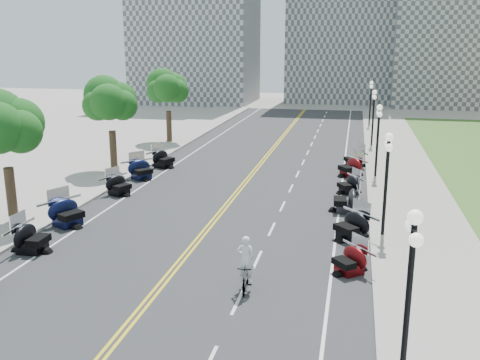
# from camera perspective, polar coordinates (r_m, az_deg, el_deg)

# --- Properties ---
(ground) EXTENTS (160.00, 160.00, 0.00)m
(ground) POSITION_cam_1_polar(r_m,az_deg,el_deg) (24.12, -5.69, -7.83)
(ground) COLOR gray
(road) EXTENTS (16.00, 90.00, 0.01)m
(road) POSITION_cam_1_polar(r_m,az_deg,el_deg) (33.26, -0.45, -1.48)
(road) COLOR #333335
(road) RESTS_ON ground
(centerline_yellow_a) EXTENTS (0.12, 90.00, 0.00)m
(centerline_yellow_a) POSITION_cam_1_polar(r_m,az_deg,el_deg) (33.29, -0.65, -1.46)
(centerline_yellow_a) COLOR yellow
(centerline_yellow_a) RESTS_ON road
(centerline_yellow_b) EXTENTS (0.12, 90.00, 0.00)m
(centerline_yellow_b) POSITION_cam_1_polar(r_m,az_deg,el_deg) (33.24, -0.25, -1.48)
(centerline_yellow_b) COLOR yellow
(centerline_yellow_b) RESTS_ON road
(edge_line_north) EXTENTS (0.12, 90.00, 0.00)m
(edge_line_north) POSITION_cam_1_polar(r_m,az_deg,el_deg) (32.52, 10.63, -2.09)
(edge_line_north) COLOR white
(edge_line_north) RESTS_ON road
(edge_line_south) EXTENTS (0.12, 90.00, 0.00)m
(edge_line_south) POSITION_cam_1_polar(r_m,az_deg,el_deg) (35.17, -10.68, -0.84)
(edge_line_south) COLOR white
(edge_line_south) RESTS_ON road
(lane_dash_5) EXTENTS (0.12, 2.00, 0.00)m
(lane_dash_5) POSITION_cam_1_polar(r_m,az_deg,el_deg) (19.83, -0.26, -12.85)
(lane_dash_5) COLOR white
(lane_dash_5) RESTS_ON road
(lane_dash_6) EXTENTS (0.12, 2.00, 0.00)m
(lane_dash_6) POSITION_cam_1_polar(r_m,az_deg,el_deg) (23.39, 1.88, -8.46)
(lane_dash_6) COLOR white
(lane_dash_6) RESTS_ON road
(lane_dash_7) EXTENTS (0.12, 2.00, 0.00)m
(lane_dash_7) POSITION_cam_1_polar(r_m,az_deg,el_deg) (27.07, 3.41, -5.24)
(lane_dash_7) COLOR white
(lane_dash_7) RESTS_ON road
(lane_dash_8) EXTENTS (0.12, 2.00, 0.00)m
(lane_dash_8) POSITION_cam_1_polar(r_m,az_deg,el_deg) (30.83, 4.56, -2.80)
(lane_dash_8) COLOR white
(lane_dash_8) RESTS_ON road
(lane_dash_9) EXTENTS (0.12, 2.00, 0.00)m
(lane_dash_9) POSITION_cam_1_polar(r_m,az_deg,el_deg) (34.65, 5.45, -0.89)
(lane_dash_9) COLOR white
(lane_dash_9) RESTS_ON road
(lane_dash_10) EXTENTS (0.12, 2.00, 0.00)m
(lane_dash_10) POSITION_cam_1_polar(r_m,az_deg,el_deg) (38.50, 6.16, 0.64)
(lane_dash_10) COLOR white
(lane_dash_10) RESTS_ON road
(lane_dash_11) EXTENTS (0.12, 2.00, 0.00)m
(lane_dash_11) POSITION_cam_1_polar(r_m,az_deg,el_deg) (42.38, 6.75, 1.89)
(lane_dash_11) COLOR white
(lane_dash_11) RESTS_ON road
(lane_dash_12) EXTENTS (0.12, 2.00, 0.00)m
(lane_dash_12) POSITION_cam_1_polar(r_m,az_deg,el_deg) (46.28, 7.24, 2.93)
(lane_dash_12) COLOR white
(lane_dash_12) RESTS_ON road
(lane_dash_13) EXTENTS (0.12, 2.00, 0.00)m
(lane_dash_13) POSITION_cam_1_polar(r_m,az_deg,el_deg) (50.20, 7.65, 3.81)
(lane_dash_13) COLOR white
(lane_dash_13) RESTS_ON road
(lane_dash_14) EXTENTS (0.12, 2.00, 0.00)m
(lane_dash_14) POSITION_cam_1_polar(r_m,az_deg,el_deg) (54.13, 8.00, 4.56)
(lane_dash_14) COLOR white
(lane_dash_14) RESTS_ON road
(lane_dash_15) EXTENTS (0.12, 2.00, 0.00)m
(lane_dash_15) POSITION_cam_1_polar(r_m,az_deg,el_deg) (58.06, 8.31, 5.21)
(lane_dash_15) COLOR white
(lane_dash_15) RESTS_ON road
(lane_dash_16) EXTENTS (0.12, 2.00, 0.00)m
(lane_dash_16) POSITION_cam_1_polar(r_m,az_deg,el_deg) (62.01, 8.57, 5.78)
(lane_dash_16) COLOR white
(lane_dash_16) RESTS_ON road
(lane_dash_17) EXTENTS (0.12, 2.00, 0.00)m
(lane_dash_17) POSITION_cam_1_polar(r_m,az_deg,el_deg) (65.96, 8.81, 6.28)
(lane_dash_17) COLOR white
(lane_dash_17) RESTS_ON road
(lane_dash_18) EXTENTS (0.12, 2.00, 0.00)m
(lane_dash_18) POSITION_cam_1_polar(r_m,az_deg,el_deg) (69.92, 9.02, 6.72)
(lane_dash_18) COLOR white
(lane_dash_18) RESTS_ON road
(lane_dash_19) EXTENTS (0.12, 2.00, 0.00)m
(lane_dash_19) POSITION_cam_1_polar(r_m,az_deg,el_deg) (73.88, 9.21, 7.11)
(lane_dash_19) COLOR white
(lane_dash_19) RESTS_ON road
(sidewalk_north) EXTENTS (5.00, 90.00, 0.15)m
(sidewalk_north) POSITION_cam_1_polar(r_m,az_deg,el_deg) (32.68, 17.84, -2.35)
(sidewalk_north) COLOR #9E9991
(sidewalk_north) RESTS_ON ground
(sidewalk_south) EXTENTS (5.00, 90.00, 0.15)m
(sidewalk_south) POSITION_cam_1_polar(r_m,az_deg,el_deg) (36.91, -16.56, -0.38)
(sidewalk_south) COLOR #9E9991
(sidewalk_south) RESTS_ON ground
(distant_block_a) EXTENTS (18.00, 14.00, 26.00)m
(distant_block_a) POSITION_cam_1_polar(r_m,az_deg,el_deg) (86.99, -4.74, 16.88)
(distant_block_a) COLOR gray
(distant_block_a) RESTS_ON ground
(distant_block_b) EXTENTS (16.00, 12.00, 30.00)m
(distant_block_b) POSITION_cam_1_polar(r_m,az_deg,el_deg) (89.47, 10.76, 17.90)
(distant_block_b) COLOR gray
(distant_block_b) RESTS_ON ground
(distant_block_c) EXTENTS (20.00, 14.00, 22.00)m
(distant_block_c) POSITION_cam_1_polar(r_m,az_deg,el_deg) (87.54, 22.81, 14.53)
(distant_block_c) COLOR gray
(distant_block_c) RESTS_ON ground
(street_lamp_1) EXTENTS (0.50, 1.20, 4.90)m
(street_lamp_1) POSITION_cam_1_polar(r_m,az_deg,el_deg) (14.81, 17.49, -12.29)
(street_lamp_1) COLOR black
(street_lamp_1) RESTS_ON sidewalk_north
(street_lamp_2) EXTENTS (0.50, 1.20, 4.90)m
(street_lamp_2) POSITION_cam_1_polar(r_m,az_deg,el_deg) (26.09, 15.29, -0.54)
(street_lamp_2) COLOR black
(street_lamp_2) RESTS_ON sidewalk_north
(street_lamp_3) EXTENTS (0.50, 1.20, 4.90)m
(street_lamp_3) POSITION_cam_1_polar(r_m,az_deg,el_deg) (37.82, 14.45, 4.03)
(street_lamp_3) COLOR black
(street_lamp_3) RESTS_ON sidewalk_north
(street_lamp_4) EXTENTS (0.50, 1.20, 4.90)m
(street_lamp_4) POSITION_cam_1_polar(r_m,az_deg,el_deg) (49.68, 14.00, 6.43)
(street_lamp_4) COLOR black
(street_lamp_4) RESTS_ON sidewalk_north
(street_lamp_5) EXTENTS (0.50, 1.20, 4.90)m
(street_lamp_5) POSITION_cam_1_polar(r_m,az_deg,el_deg) (61.59, 13.73, 7.90)
(street_lamp_5) COLOR black
(street_lamp_5) RESTS_ON sidewalk_north
(tree_2) EXTENTS (4.80, 4.80, 9.20)m
(tree_2) POSITION_cam_1_polar(r_m,az_deg,el_deg) (29.11, -23.83, 4.58)
(tree_2) COLOR #235619
(tree_2) RESTS_ON sidewalk_south
(tree_3) EXTENTS (4.80, 4.80, 9.20)m
(tree_3) POSITION_cam_1_polar(r_m,az_deg,el_deg) (39.36, -13.63, 7.63)
(tree_3) COLOR #235619
(tree_3) RESTS_ON sidewalk_south
(tree_4) EXTENTS (4.80, 4.80, 9.20)m
(tree_4) POSITION_cam_1_polar(r_m,az_deg,el_deg) (50.38, -7.70, 9.29)
(tree_4) COLOR #235619
(tree_4) RESTS_ON sidewalk_south
(motorcycle_n_5) EXTENTS (2.50, 2.50, 1.24)m
(motorcycle_n_5) POSITION_cam_1_polar(r_m,az_deg,el_deg) (22.31, 11.62, -8.23)
(motorcycle_n_5) COLOR #590A0C
(motorcycle_n_5) RESTS_ON road
(motorcycle_n_6) EXTENTS (2.99, 2.99, 1.48)m
(motorcycle_n_6) POSITION_cam_1_polar(r_m,az_deg,el_deg) (26.00, 11.82, -4.67)
(motorcycle_n_6) COLOR black
(motorcycle_n_6) RESTS_ON road
(motorcycle_n_7) EXTENTS (2.33, 2.33, 1.54)m
(motorcycle_n_7) POSITION_cam_1_polar(r_m,az_deg,el_deg) (30.08, 11.31, -1.98)
(motorcycle_n_7) COLOR black
(motorcycle_n_7) RESTS_ON road
(motorcycle_n_8) EXTENTS (2.46, 2.46, 1.26)m
(motorcycle_n_8) POSITION_cam_1_polar(r_m,az_deg,el_deg) (33.91, 11.52, -0.38)
(motorcycle_n_8) COLOR black
(motorcycle_n_8) RESTS_ON road
(motorcycle_n_9) EXTENTS (2.97, 2.97, 1.49)m
(motorcycle_n_9) POSITION_cam_1_polar(r_m,az_deg,el_deg) (38.25, 11.70, 1.46)
(motorcycle_n_9) COLOR #590A0C
(motorcycle_n_9) RESTS_ON road
(motorcycle_n_10) EXTENTS (2.68, 2.68, 1.43)m
(motorcycle_n_10) POSITION_cam_1_polar(r_m,az_deg,el_deg) (41.35, 12.10, 2.35)
(motorcycle_n_10) COLOR black
(motorcycle_n_10) RESTS_ON road
(motorcycle_s_5) EXTENTS (2.12, 2.12, 1.45)m
(motorcycle_s_5) POSITION_cam_1_polar(r_m,az_deg,el_deg) (25.70, -21.36, -5.64)
(motorcycle_s_5) COLOR black
(motorcycle_s_5) RESTS_ON road
(motorcycle_s_6) EXTENTS (2.97, 2.97, 1.56)m
(motorcycle_s_6) POSITION_cam_1_polar(r_m,az_deg,el_deg) (28.68, -17.98, -3.20)
(motorcycle_s_6) COLOR black
(motorcycle_s_6) RESTS_ON road
(motorcycle_s_7) EXTENTS (2.58, 2.58, 1.35)m
(motorcycle_s_7) POSITION_cam_1_polar(r_m,az_deg,el_deg) (33.72, -12.81, -0.44)
(motorcycle_s_7) COLOR black
(motorcycle_s_7) RESTS_ON road
(motorcycle_s_8) EXTENTS (3.00, 3.00, 1.49)m
(motorcycle_s_8) POSITION_cam_1_polar(r_m,az_deg,el_deg) (37.34, -10.50, 1.21)
(motorcycle_s_8) COLOR black
(motorcycle_s_8) RESTS_ON road
(motorcycle_s_9) EXTENTS (2.72, 2.72, 1.47)m
(motorcycle_s_9) POSITION_cam_1_polar(r_m,az_deg,el_deg) (40.66, -8.18, 2.36)
(motorcycle_s_9) COLOR black
(motorcycle_s_9) RESTS_ON road
(bicycle) EXTENTS (0.66, 1.85, 1.09)m
(bicycle) POSITION_cam_1_polar(r_m,az_deg,el_deg) (20.47, 0.60, -10.28)
(bicycle) COLOR #A51414
(bicycle) RESTS_ON road
(cyclist_rider) EXTENTS (0.67, 0.44, 1.83)m
(cyclist_rider) POSITION_cam_1_polar(r_m,az_deg,el_deg) (19.91, 0.61, -6.46)
(cyclist_rider) COLOR white
(cyclist_rider) RESTS_ON bicycle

